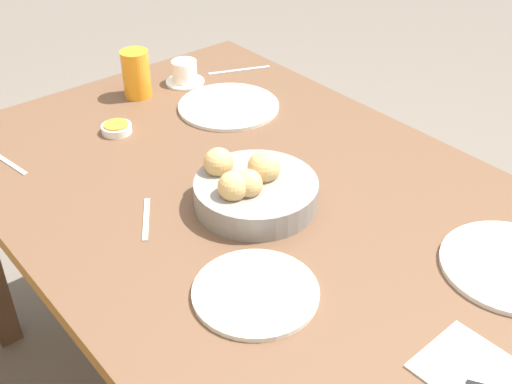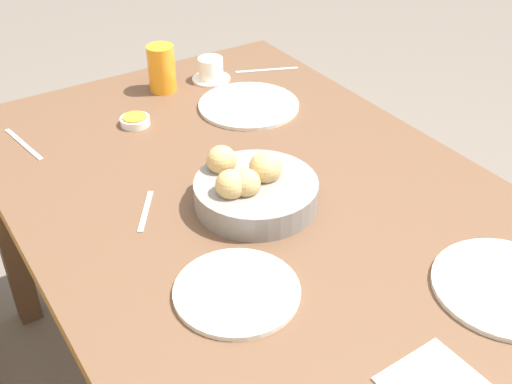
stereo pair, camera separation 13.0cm
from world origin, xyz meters
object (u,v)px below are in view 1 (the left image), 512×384
Objects in this scene: juice_glass at (136,74)px; coffee_cup at (185,73)px; jam_bowl_honey at (117,128)px; knife_silver at (239,70)px; plate_near_left at (512,266)px; bread_basket at (253,189)px; plate_near_right at (229,106)px; fork_silver at (3,159)px; napkin at (469,369)px; spoon_coffee at (146,219)px; plate_far_center at (256,292)px.

coffee_cup is at bearing -96.18° from juice_glass.
jam_bowl_honey is 0.42× the size of knife_silver.
plate_near_left is at bearing -171.58° from juice_glass.
bread_basket is 0.97× the size of plate_near_right.
fork_silver is 1.28× the size of napkin.
jam_bowl_honey is (0.90, 0.30, 0.01)m from plate_near_left.
bread_basket is at bearing -146.44° from fork_silver.
spoon_coffee is (-0.48, 0.42, -0.03)m from coffee_cup.
bread_basket is at bearing -171.58° from jam_bowl_honey.
plate_near_right reaches higher than knife_silver.
napkin is (-1.13, 0.10, -0.06)m from juice_glass.
coffee_cup is (1.02, 0.01, 0.02)m from plate_near_left.
juice_glass is 1.17× the size of coffee_cup.
coffee_cup is at bearing 79.33° from knife_silver.
plate_far_center is 1.54× the size of napkin.
bread_basket reaches higher than napkin.
plate_near_right is at bearing -14.99° from napkin.
jam_bowl_honey is 0.61× the size of spoon_coffee.
plate_near_right is 0.20m from coffee_cup.
juice_glass is 0.57m from spoon_coffee.
napkin is (-0.98, -0.04, -0.01)m from jam_bowl_honey.
plate_near_left is 1.00m from knife_silver.
bread_basket is 0.99× the size of plate_near_left.
coffee_cup is 0.17m from knife_silver.
bread_basket is 0.60m from fork_silver.
plate_near_left reaches higher than knife_silver.
fork_silver is (0.50, 0.33, -0.04)m from bread_basket.
napkin is at bearing -163.42° from fork_silver.
coffee_cup reaches higher than knife_silver.
bread_basket is at bearing -2.22° from napkin.
fork_silver is at bearing 78.60° from jam_bowl_honey.
napkin is (-0.91, 0.24, -0.00)m from plate_near_right.
napkin is (-1.11, 0.24, -0.03)m from coffee_cup.
jam_bowl_honey reaches higher than spoon_coffee.
plate_far_center is 1.75× the size of juice_glass.
plate_near_right is 1.43× the size of fork_silver.
bread_basket is 0.61m from coffee_cup.
plate_far_center is at bearing 58.63° from plate_near_left.
jam_bowl_honey reaches higher than plate_far_center.
jam_bowl_honey is 0.27m from fork_silver.
jam_bowl_honey is 0.99m from napkin.
spoon_coffee is 0.85× the size of napkin.
juice_glass is (1.04, 0.15, 0.06)m from plate_near_left.
plate_far_center reaches higher than knife_silver.
coffee_cup is 0.75× the size of napkin.
plate_far_center reaches higher than napkin.
juice_glass is at bearing -45.92° from jam_bowl_honey.
juice_glass is at bearing 33.65° from plate_near_right.
plate_far_center is at bearing 23.60° from napkin.
plate_far_center is at bearing 153.51° from coffee_cup.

